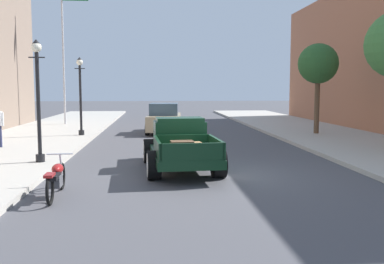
{
  "coord_description": "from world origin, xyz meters",
  "views": [
    {
      "loc": [
        -1.47,
        -12.14,
        2.5
      ],
      "look_at": [
        -0.24,
        2.39,
        1.0
      ],
      "focal_mm": 40.35,
      "sensor_mm": 36.0,
      "label": 1
    }
  ],
  "objects_px": {
    "hotrod_truck_dark_green": "(180,144)",
    "car_background_tan": "(164,119)",
    "street_lamp_far": "(80,90)",
    "street_tree_second": "(318,64)",
    "motorcycle_parked": "(56,178)",
    "flagpole": "(66,36)",
    "street_lamp_near": "(38,91)"
  },
  "relations": [
    {
      "from": "hotrod_truck_dark_green",
      "to": "car_background_tan",
      "type": "xyz_separation_m",
      "value": [
        -0.26,
        10.69,
        0.01
      ]
    },
    {
      "from": "street_lamp_far",
      "to": "street_tree_second",
      "type": "bearing_deg",
      "value": -0.74
    },
    {
      "from": "motorcycle_parked",
      "to": "street_tree_second",
      "type": "height_order",
      "value": "street_tree_second"
    },
    {
      "from": "motorcycle_parked",
      "to": "flagpole",
      "type": "bearing_deg",
      "value": 100.19
    },
    {
      "from": "hotrod_truck_dark_green",
      "to": "motorcycle_parked",
      "type": "distance_m",
      "value": 4.52
    },
    {
      "from": "car_background_tan",
      "to": "flagpole",
      "type": "relative_size",
      "value": 0.48
    },
    {
      "from": "motorcycle_parked",
      "to": "car_background_tan",
      "type": "distance_m",
      "value": 14.31
    },
    {
      "from": "flagpole",
      "to": "car_background_tan",
      "type": "bearing_deg",
      "value": -36.87
    },
    {
      "from": "flagpole",
      "to": "street_lamp_far",
      "type": "bearing_deg",
      "value": -74.07
    },
    {
      "from": "motorcycle_parked",
      "to": "car_background_tan",
      "type": "relative_size",
      "value": 0.48
    },
    {
      "from": "flagpole",
      "to": "street_tree_second",
      "type": "distance_m",
      "value": 15.7
    },
    {
      "from": "street_tree_second",
      "to": "street_lamp_far",
      "type": "bearing_deg",
      "value": 179.26
    },
    {
      "from": "street_lamp_far",
      "to": "street_tree_second",
      "type": "relative_size",
      "value": 0.84
    },
    {
      "from": "street_lamp_far",
      "to": "car_background_tan",
      "type": "bearing_deg",
      "value": 27.54
    },
    {
      "from": "street_lamp_far",
      "to": "motorcycle_parked",
      "type": "bearing_deg",
      "value": -83.19
    },
    {
      "from": "hotrod_truck_dark_green",
      "to": "street_lamp_near",
      "type": "xyz_separation_m",
      "value": [
        -4.41,
        0.64,
        1.63
      ]
    },
    {
      "from": "flagpole",
      "to": "street_lamp_near",
      "type": "bearing_deg",
      "value": -82.37
    },
    {
      "from": "street_tree_second",
      "to": "car_background_tan",
      "type": "bearing_deg",
      "value": 163.36
    },
    {
      "from": "street_lamp_near",
      "to": "street_tree_second",
      "type": "distance_m",
      "value": 14.3
    },
    {
      "from": "car_background_tan",
      "to": "street_lamp_near",
      "type": "xyz_separation_m",
      "value": [
        -4.16,
        -10.05,
        1.62
      ]
    },
    {
      "from": "hotrod_truck_dark_green",
      "to": "street_tree_second",
      "type": "xyz_separation_m",
      "value": [
        7.57,
        8.35,
        2.93
      ]
    },
    {
      "from": "street_lamp_near",
      "to": "street_tree_second",
      "type": "bearing_deg",
      "value": 32.76
    },
    {
      "from": "motorcycle_parked",
      "to": "street_lamp_far",
      "type": "relative_size",
      "value": 0.55
    },
    {
      "from": "street_lamp_near",
      "to": "flagpole",
      "type": "xyz_separation_m",
      "value": [
        -1.96,
        14.63,
        3.39
      ]
    },
    {
      "from": "motorcycle_parked",
      "to": "flagpole",
      "type": "distance_m",
      "value": 19.65
    },
    {
      "from": "street_lamp_far",
      "to": "flagpole",
      "type": "bearing_deg",
      "value": 105.93
    },
    {
      "from": "street_lamp_near",
      "to": "street_lamp_far",
      "type": "relative_size",
      "value": 1.0
    },
    {
      "from": "street_lamp_far",
      "to": "street_lamp_near",
      "type": "bearing_deg",
      "value": -89.8
    },
    {
      "from": "street_lamp_far",
      "to": "flagpole",
      "type": "distance_m",
      "value": 7.81
    },
    {
      "from": "car_background_tan",
      "to": "street_lamp_far",
      "type": "relative_size",
      "value": 1.15
    },
    {
      "from": "hotrod_truck_dark_green",
      "to": "street_lamp_far",
      "type": "height_order",
      "value": "street_lamp_far"
    },
    {
      "from": "street_lamp_near",
      "to": "hotrod_truck_dark_green",
      "type": "bearing_deg",
      "value": -8.31
    }
  ]
}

